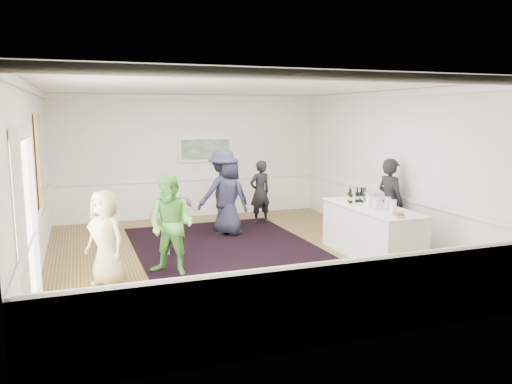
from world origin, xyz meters
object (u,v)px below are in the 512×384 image
object	(u,v)px
ice_bucket	(369,199)
guest_lilac	(173,214)
bartender	(390,203)
nut_bowl	(398,215)
guest_green	(171,225)
serving_table	(371,232)
guest_navy	(229,196)
guest_dark_a	(224,192)
guest_dark_b	(260,192)
guest_tan	(106,238)

from	to	relation	value
ice_bucket	guest_lilac	bearing A→B (deg)	159.79
bartender	nut_bowl	world-z (taller)	bartender
bartender	guest_green	distance (m)	4.57
serving_table	guest_lilac	bearing A→B (deg)	157.57
guest_lilac	guest_navy	size ratio (longest dim) A/B	0.90
bartender	guest_dark_a	xyz separation A→B (m)	(-2.93, 2.13, 0.05)
guest_navy	nut_bowl	distance (m)	4.07
guest_green	guest_lilac	xyz separation A→B (m)	(0.26, 1.22, -0.07)
guest_green	guest_dark_b	world-z (taller)	guest_green
guest_lilac	guest_navy	distance (m)	1.86
guest_lilac	guest_dark_a	xyz separation A→B (m)	(1.36, 1.23, 0.18)
bartender	guest_green	xyz separation A→B (m)	(-4.55, -0.32, -0.05)
bartender	nut_bowl	distance (m)	1.77
guest_tan	guest_dark_b	distance (m)	5.14
guest_green	guest_lilac	world-z (taller)	guest_green
guest_green	guest_navy	xyz separation A→B (m)	(1.71, 2.37, 0.01)
guest_dark_a	ice_bucket	world-z (taller)	guest_dark_a
guest_tan	guest_lilac	xyz separation A→B (m)	(1.33, 1.43, 0.01)
bartender	guest_green	size ratio (longest dim) A/B	1.06
guest_dark_a	bartender	bearing A→B (deg)	131.29
guest_tan	guest_navy	distance (m)	3.80
serving_table	guest_dark_a	distance (m)	3.47
guest_lilac	guest_dark_a	size ratio (longest dim) A/B	0.82
bartender	guest_navy	size ratio (longest dim) A/B	1.04
nut_bowl	guest_green	bearing A→B (deg)	161.85
guest_tan	ice_bucket	distance (m)	4.89
ice_bucket	guest_navy	bearing A→B (deg)	130.42
serving_table	guest_green	bearing A→B (deg)	176.53
serving_table	guest_tan	world-z (taller)	guest_tan
guest_dark_b	ice_bucket	distance (m)	3.46
guest_dark_a	nut_bowl	distance (m)	4.18
serving_table	guest_navy	world-z (taller)	guest_navy
guest_lilac	nut_bowl	distance (m)	4.18
ice_bucket	nut_bowl	bearing A→B (deg)	-97.25
guest_dark_a	ice_bucket	xyz separation A→B (m)	(2.18, -2.54, 0.13)
guest_tan	guest_dark_b	size ratio (longest dim) A/B	0.98
guest_green	nut_bowl	xyz separation A→B (m)	(3.66, -1.20, 0.15)
guest_dark_b	ice_bucket	xyz separation A→B (m)	(1.03, -3.29, 0.30)
guest_dark_b	guest_navy	bearing A→B (deg)	25.17
guest_green	guest_dark_a	distance (m)	2.94
ice_bucket	serving_table	bearing A→B (deg)	-99.25
guest_tan	guest_dark_b	world-z (taller)	guest_dark_b
guest_dark_b	guest_green	bearing A→B (deg)	35.99
serving_table	guest_dark_a	world-z (taller)	guest_dark_a
serving_table	nut_bowl	distance (m)	1.11
serving_table	guest_green	xyz separation A→B (m)	(-3.78, 0.23, 0.37)
guest_tan	guest_lilac	size ratio (longest dim) A/B	0.98
serving_table	guest_dark_b	distance (m)	3.60
guest_dark_b	nut_bowl	bearing A→B (deg)	88.18
ice_bucket	guest_dark_b	bearing A→B (deg)	107.38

